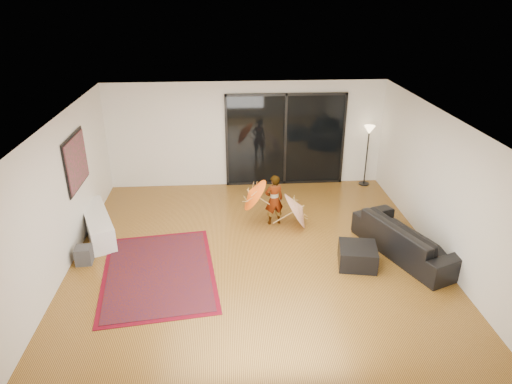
{
  "coord_description": "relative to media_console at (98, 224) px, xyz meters",
  "views": [
    {
      "loc": [
        -0.51,
        -7.63,
        4.8
      ],
      "look_at": [
        0.05,
        0.52,
        1.1
      ],
      "focal_mm": 32.0,
      "sensor_mm": 36.0,
      "label": 1
    }
  ],
  "objects": [
    {
      "name": "floor_lamp",
      "position": [
        6.35,
        2.26,
        1.01
      ],
      "size": [
        0.27,
        0.27,
        1.6
      ],
      "color": "black",
      "rests_on": "floor"
    },
    {
      "name": "painting",
      "position": [
        -0.21,
        0.01,
        1.4
      ],
      "size": [
        0.04,
        1.28,
        1.08
      ],
      "color": "black",
      "rests_on": "wall_left"
    },
    {
      "name": "persian_rug",
      "position": [
        1.44,
        -1.51,
        -0.24
      ],
      "size": [
        2.33,
        3.02,
        0.02
      ],
      "rotation": [
        0.0,
        0.0,
        0.13
      ],
      "color": "#5D0716",
      "rests_on": "floor"
    },
    {
      "name": "wall_right",
      "position": [
        6.75,
        -0.99,
        1.1
      ],
      "size": [
        0.0,
        7.0,
        7.0
      ],
      "primitive_type": "plane",
      "rotation": [
        1.57,
        0.0,
        -1.57
      ],
      "color": "silver",
      "rests_on": "floor"
    },
    {
      "name": "ottoman",
      "position": [
        5.13,
        -1.5,
        -0.06
      ],
      "size": [
        0.8,
        0.8,
        0.39
      ],
      "primitive_type": "cube",
      "rotation": [
        0.0,
        0.0,
        -0.19
      ],
      "color": "black",
      "rests_on": "floor"
    },
    {
      "name": "sliding_door",
      "position": [
        4.25,
        2.48,
        0.95
      ],
      "size": [
        3.06,
        0.07,
        2.4
      ],
      "color": "black",
      "rests_on": "wall_back"
    },
    {
      "name": "wall_back",
      "position": [
        3.25,
        2.51,
        1.1
      ],
      "size": [
        7.0,
        0.0,
        7.0
      ],
      "primitive_type": "plane",
      "rotation": [
        1.57,
        0.0,
        0.0
      ],
      "color": "silver",
      "rests_on": "floor"
    },
    {
      "name": "ceiling",
      "position": [
        3.25,
        -0.99,
        2.45
      ],
      "size": [
        7.0,
        7.0,
        0.0
      ],
      "primitive_type": "plane",
      "rotation": [
        3.14,
        0.0,
        0.0
      ],
      "color": "white",
      "rests_on": "wall_back"
    },
    {
      "name": "sofa",
      "position": [
        6.2,
        -1.17,
        0.09
      ],
      "size": [
        1.72,
        2.52,
        0.69
      ],
      "primitive_type": "imported",
      "rotation": [
        0.0,
        0.0,
        1.95
      ],
      "color": "black",
      "rests_on": "floor"
    },
    {
      "name": "speaker",
      "position": [
        0.0,
        -1.08,
        -0.08
      ],
      "size": [
        0.32,
        0.32,
        0.34
      ],
      "primitive_type": "cube",
      "rotation": [
        0.0,
        0.0,
        0.07
      ],
      "color": "#424244",
      "rests_on": "floor"
    },
    {
      "name": "media_console",
      "position": [
        0.0,
        0.0,
        0.0
      ],
      "size": [
        1.09,
        1.84,
        0.5
      ],
      "primitive_type": "cube",
      "rotation": [
        0.0,
        0.0,
        0.38
      ],
      "color": "white",
      "rests_on": "floor"
    },
    {
      "name": "parasol_white",
      "position": [
        4.34,
        0.11,
        0.25
      ],
      "size": [
        0.61,
        0.85,
        0.94
      ],
      "rotation": [
        0.0,
        1.02,
        0.0
      ],
      "color": "beige",
      "rests_on": "floor"
    },
    {
      "name": "parasol_orange",
      "position": [
        3.19,
        0.21,
        0.48
      ],
      "size": [
        0.59,
        0.77,
        0.85
      ],
      "rotation": [
        0.0,
        -0.93,
        0.0
      ],
      "color": "#F4580C",
      "rests_on": "child"
    },
    {
      "name": "wall_front",
      "position": [
        3.25,
        -4.49,
        1.1
      ],
      "size": [
        7.0,
        0.0,
        7.0
      ],
      "primitive_type": "plane",
      "rotation": [
        -1.57,
        0.0,
        0.0
      ],
      "color": "silver",
      "rests_on": "floor"
    },
    {
      "name": "child",
      "position": [
        3.74,
        0.26,
        0.32
      ],
      "size": [
        0.47,
        0.36,
        1.14
      ],
      "primitive_type": "imported",
      "rotation": [
        0.0,
        0.0,
        3.36
      ],
      "color": "#999999",
      "rests_on": "floor"
    },
    {
      "name": "wall_left",
      "position": [
        -0.25,
        -0.99,
        1.1
      ],
      "size": [
        0.0,
        7.0,
        7.0
      ],
      "primitive_type": "plane",
      "rotation": [
        1.57,
        0.0,
        1.57
      ],
      "color": "silver",
      "rests_on": "floor"
    },
    {
      "name": "floor",
      "position": [
        3.25,
        -0.99,
        -0.25
      ],
      "size": [
        7.0,
        7.0,
        0.0
      ],
      "primitive_type": "plane",
      "color": "#A1702C",
      "rests_on": "ground"
    }
  ]
}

